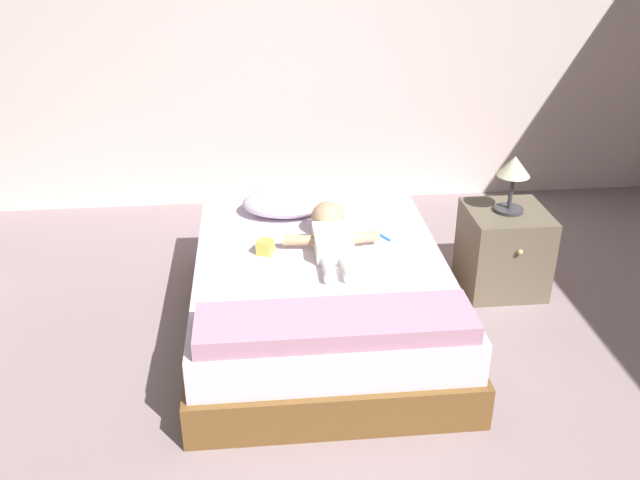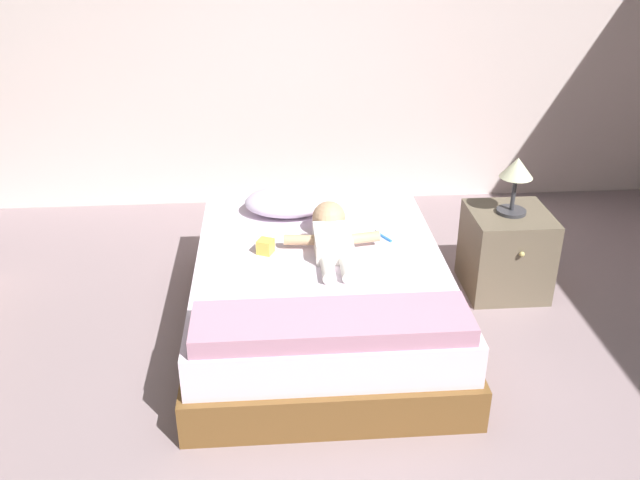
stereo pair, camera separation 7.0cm
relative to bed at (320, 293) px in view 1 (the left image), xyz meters
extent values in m
cube|color=silver|center=(-0.07, 1.81, 1.05)|extent=(8.00, 0.12, 2.52)
cube|color=brown|center=(0.00, 0.00, -0.10)|extent=(1.34, 1.79, 0.22)
cube|color=white|center=(0.00, 0.00, 0.11)|extent=(1.28, 1.72, 0.21)
ellipsoid|color=silver|center=(-0.14, 0.57, 0.29)|extent=(0.52, 0.36, 0.14)
cube|color=white|center=(0.07, 0.05, 0.27)|extent=(0.19, 0.31, 0.11)
sphere|color=tan|center=(0.07, 0.28, 0.31)|extent=(0.18, 0.18, 0.18)
cylinder|color=tan|center=(-0.10, 0.10, 0.27)|extent=(0.17, 0.07, 0.06)
cylinder|color=tan|center=(0.24, 0.10, 0.27)|extent=(0.17, 0.08, 0.06)
cylinder|color=white|center=(0.02, -0.19, 0.25)|extent=(0.06, 0.20, 0.06)
cylinder|color=white|center=(0.12, -0.19, 0.25)|extent=(0.06, 0.20, 0.06)
cube|color=#2B7FE7|center=(0.37, 0.20, 0.22)|extent=(0.07, 0.12, 0.01)
cube|color=white|center=(0.34, 0.25, 0.24)|extent=(0.02, 0.03, 0.01)
cube|color=brown|center=(1.11, 0.32, 0.04)|extent=(0.45, 0.45, 0.50)
sphere|color=tan|center=(1.11, 0.08, 0.15)|extent=(0.03, 0.03, 0.03)
cylinder|color=#333338|center=(1.11, 0.32, 0.30)|extent=(0.17, 0.17, 0.02)
cylinder|color=#333338|center=(1.11, 0.32, 0.41)|extent=(0.02, 0.02, 0.20)
cone|color=beige|center=(1.11, 0.32, 0.56)|extent=(0.19, 0.19, 0.11)
cube|color=#BC869F|center=(0.00, -0.69, 0.26)|extent=(1.20, 0.32, 0.08)
cube|color=#F1BE49|center=(-0.28, 0.07, 0.26)|extent=(0.10, 0.10, 0.08)
camera|label=1|loc=(-0.31, -3.16, 1.91)|focal=38.85mm
camera|label=2|loc=(-0.24, -3.16, 1.91)|focal=38.85mm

